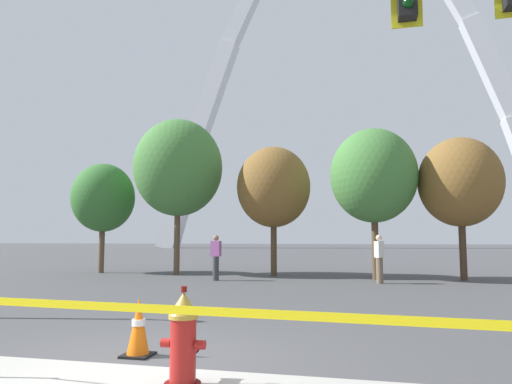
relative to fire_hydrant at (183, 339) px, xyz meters
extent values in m
plane|color=#474749|center=(-0.80, 0.64, -0.47)|extent=(240.00, 240.00, 0.00)
cylinder|color=maroon|center=(0.00, -0.01, -0.11)|extent=(0.26, 0.26, 0.62)
cylinder|color=#A8842D|center=(0.00, -0.01, 0.22)|extent=(0.30, 0.30, 0.04)
cone|color=#A8842D|center=(0.00, -0.01, 0.35)|extent=(0.30, 0.30, 0.22)
cylinder|color=#5E0F0D|center=(0.00, -0.01, 0.49)|extent=(0.06, 0.06, 0.06)
cylinder|color=maroon|center=(-0.18, -0.01, -0.04)|extent=(0.10, 0.09, 0.09)
cylinder|color=maroon|center=(0.18, -0.01, -0.04)|extent=(0.10, 0.09, 0.09)
cylinder|color=maroon|center=(0.00, 0.19, -0.14)|extent=(0.13, 0.14, 0.13)
cylinder|color=#5E0F0D|center=(0.00, 0.27, -0.14)|extent=(0.15, 0.03, 0.15)
cube|color=yellow|center=(0.22, -0.43, 0.35)|extent=(5.48, 0.38, 0.08)
cube|color=black|center=(-1.01, 1.04, -0.45)|extent=(0.36, 0.36, 0.03)
cone|color=orange|center=(-1.01, 1.04, -0.09)|extent=(0.28, 0.28, 0.70)
cylinder|color=white|center=(-1.01, 1.04, -0.05)|extent=(0.17, 0.17, 0.08)
sphere|color=black|center=(2.46, 2.10, 4.30)|extent=(0.16, 0.16, 0.16)
cube|color=silver|center=(-25.98, 64.64, 8.49)|extent=(7.84, 2.88, 18.78)
cube|color=silver|center=(-20.95, 64.64, 24.61)|extent=(7.50, 2.58, 15.28)
cube|color=silver|center=(-15.91, 64.64, 37.14)|extent=(7.14, 2.27, 11.80)
cube|color=silver|center=(19.35, 64.64, 24.61)|extent=(7.50, 2.58, 15.28)
cylinder|color=brown|center=(-9.31, 13.89, 0.55)|extent=(0.24, 0.24, 2.03)
ellipsoid|color=#336B2D|center=(-9.31, 13.89, 2.78)|extent=(2.70, 2.70, 2.97)
cylinder|color=brown|center=(-5.74, 13.65, 0.91)|extent=(0.24, 0.24, 2.75)
ellipsoid|color=#427A38|center=(-5.74, 13.65, 3.94)|extent=(3.67, 3.67, 4.04)
cylinder|color=brown|center=(-1.74, 13.86, 0.63)|extent=(0.24, 0.24, 2.20)
ellipsoid|color=brown|center=(-1.74, 13.86, 3.05)|extent=(2.93, 2.93, 3.23)
cylinder|color=brown|center=(2.14, 13.06, 0.71)|extent=(0.24, 0.24, 2.35)
ellipsoid|color=#427A38|center=(2.14, 13.06, 3.29)|extent=(3.13, 3.13, 3.45)
cylinder|color=#473323|center=(5.13, 13.32, 0.62)|extent=(0.24, 0.24, 2.17)
ellipsoid|color=brown|center=(5.13, 13.32, 3.01)|extent=(2.90, 2.90, 3.18)
cylinder|color=#38383D|center=(-3.35, 11.43, -0.05)|extent=(0.22, 0.22, 0.84)
cube|color=#995193|center=(-3.35, 11.43, 0.64)|extent=(0.36, 0.24, 0.54)
sphere|color=#936B4C|center=(-3.35, 11.43, 1.02)|extent=(0.20, 0.20, 0.20)
cylinder|color=brown|center=(2.23, 11.58, -0.05)|extent=(0.22, 0.22, 0.84)
cube|color=beige|center=(2.23, 11.58, 0.64)|extent=(0.32, 0.39, 0.54)
sphere|color=beige|center=(2.23, 11.58, 1.02)|extent=(0.20, 0.20, 0.20)
camera|label=1|loc=(1.80, -4.55, 1.00)|focal=33.10mm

